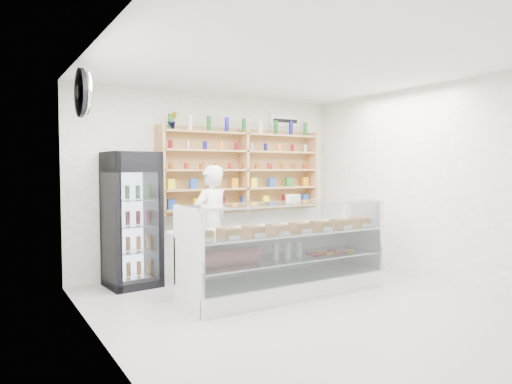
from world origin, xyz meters
TOP-DOWN VIEW (x-y plane):
  - room at (0.00, 0.00)m, footprint 5.00×5.00m
  - display_counter at (0.16, 0.71)m, footprint 2.74×0.82m
  - shop_worker at (-0.40, 1.73)m, footprint 0.70×0.57m
  - drinks_cooler at (-1.40, 2.13)m, footprint 0.72×0.70m
  - wall_shelving at (0.50, 2.34)m, footprint 2.84×0.28m
  - potted_plant at (-0.72, 2.34)m, footprint 0.15×0.12m
  - security_mirror at (-2.17, 1.20)m, footprint 0.15×0.50m
  - wall_sign at (1.40, 2.47)m, footprint 0.62×0.03m

SIDE VIEW (x-z plane):
  - display_counter at x=0.16m, z-range -0.26..0.93m
  - shop_worker at x=-0.40m, z-range 0.00..1.67m
  - drinks_cooler at x=-1.40m, z-range 0.00..1.85m
  - room at x=0.00m, z-range -1.10..3.90m
  - wall_shelving at x=0.50m, z-range 0.93..2.26m
  - potted_plant at x=-0.72m, z-range 2.20..2.47m
  - security_mirror at x=-2.17m, z-range 2.20..2.70m
  - wall_sign at x=1.40m, z-range 2.35..2.55m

